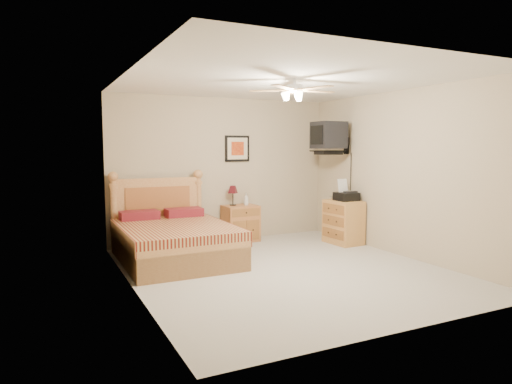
% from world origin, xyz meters
% --- Properties ---
extents(floor, '(4.50, 4.50, 0.00)m').
position_xyz_m(floor, '(0.00, 0.00, 0.00)').
color(floor, '#AAA59A').
rests_on(floor, ground).
extents(ceiling, '(4.00, 4.50, 0.04)m').
position_xyz_m(ceiling, '(0.00, 0.00, 2.50)').
color(ceiling, white).
rests_on(ceiling, ground).
extents(wall_back, '(4.00, 0.04, 2.50)m').
position_xyz_m(wall_back, '(0.00, 2.25, 1.25)').
color(wall_back, tan).
rests_on(wall_back, ground).
extents(wall_front, '(4.00, 0.04, 2.50)m').
position_xyz_m(wall_front, '(0.00, -2.25, 1.25)').
color(wall_front, tan).
rests_on(wall_front, ground).
extents(wall_left, '(0.04, 4.50, 2.50)m').
position_xyz_m(wall_left, '(-2.00, 0.00, 1.25)').
color(wall_left, tan).
rests_on(wall_left, ground).
extents(wall_right, '(0.04, 4.50, 2.50)m').
position_xyz_m(wall_right, '(2.00, 0.00, 1.25)').
color(wall_right, tan).
rests_on(wall_right, ground).
extents(bed, '(1.51, 1.97, 1.27)m').
position_xyz_m(bed, '(-1.20, 1.12, 0.64)').
color(bed, '#BA7440').
rests_on(bed, ground).
extents(nightstand, '(0.59, 0.45, 0.63)m').
position_xyz_m(nightstand, '(0.23, 2.00, 0.31)').
color(nightstand, '#AF6535').
rests_on(nightstand, ground).
extents(table_lamp, '(0.19, 0.19, 0.35)m').
position_xyz_m(table_lamp, '(0.12, 2.08, 0.80)').
color(table_lamp, '#511119').
rests_on(table_lamp, nightstand).
extents(lotion_bottle, '(0.10, 0.10, 0.21)m').
position_xyz_m(lotion_bottle, '(0.33, 1.99, 0.74)').
color(lotion_bottle, silver).
rests_on(lotion_bottle, nightstand).
extents(framed_picture, '(0.46, 0.04, 0.46)m').
position_xyz_m(framed_picture, '(0.27, 2.23, 1.62)').
color(framed_picture, black).
rests_on(framed_picture, wall_back).
extents(dresser, '(0.47, 0.65, 0.74)m').
position_xyz_m(dresser, '(1.73, 1.05, 0.37)').
color(dresser, '#C28842').
rests_on(dresser, ground).
extents(fax_machine, '(0.34, 0.37, 0.36)m').
position_xyz_m(fax_machine, '(1.75, 1.01, 0.92)').
color(fax_machine, black).
rests_on(fax_machine, dresser).
extents(magazine_lower, '(0.32, 0.36, 0.03)m').
position_xyz_m(magazine_lower, '(1.66, 1.28, 0.76)').
color(magazine_lower, beige).
rests_on(magazine_lower, dresser).
extents(magazine_upper, '(0.22, 0.27, 0.02)m').
position_xyz_m(magazine_upper, '(1.66, 1.31, 0.78)').
color(magazine_upper, gray).
rests_on(magazine_upper, magazine_lower).
extents(wall_tv, '(0.56, 0.46, 0.58)m').
position_xyz_m(wall_tv, '(1.75, 1.34, 1.81)').
color(wall_tv, black).
rests_on(wall_tv, wall_right).
extents(ceiling_fan, '(1.14, 1.14, 0.28)m').
position_xyz_m(ceiling_fan, '(0.00, -0.20, 2.36)').
color(ceiling_fan, white).
rests_on(ceiling_fan, ceiling).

